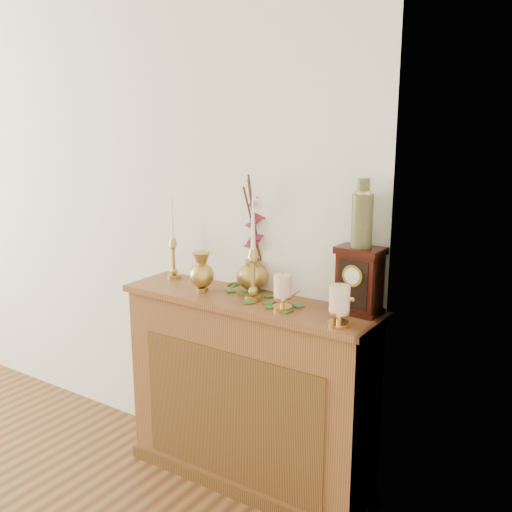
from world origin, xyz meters
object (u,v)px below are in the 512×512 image
Objects in this scene: candlestick_left at (173,252)px; ginger_jar at (256,238)px; bud_vase at (202,272)px; ceramic_vase at (362,217)px; candlestick_center at (253,266)px; mantel_clock at (359,281)px.

ginger_jar reaches higher than candlestick_left.
bud_vase is 0.81m from ceramic_vase.
candlestick_center is at bearing -8.25° from candlestick_left.
ceramic_vase reaches higher than candlestick_center.
bud_vase is at bearing -135.05° from ginger_jar.
candlestick_left is 0.76× the size of ginger_jar.
candlestick_left is 0.87× the size of candlestick_center.
bud_vase is 0.66× the size of mantel_clock.
ginger_jar reaches higher than candlestick_center.
bud_vase is 0.30m from ginger_jar.
candlestick_left reaches higher than mantel_clock.
bud_vase is 0.34× the size of ginger_jar.
bud_vase is at bearing -173.69° from candlestick_center.
candlestick_left is at bearing -178.75° from ceramic_vase.
ceramic_vase is at bearing 90.00° from mantel_clock.
candlestick_left reaches higher than bud_vase.
ginger_jar is at bearing 174.56° from ceramic_vase.
bud_vase is at bearing -166.40° from mantel_clock.
ceramic_vase is at bearing 9.97° from bud_vase.
candlestick_left is at bearing -170.59° from ginger_jar.
candlestick_center reaches higher than mantel_clock.
ginger_jar reaches higher than bud_vase.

